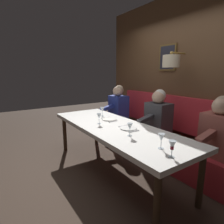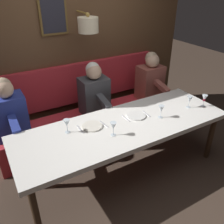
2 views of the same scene
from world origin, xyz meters
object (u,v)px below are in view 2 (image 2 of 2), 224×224
at_px(diner_middle, 9,111).
at_px(wine_glass_4, 190,99).
at_px(diner_nearest, 150,78).
at_px(wine_glass_1, 113,126).
at_px(wine_glass_2, 204,98).
at_px(diner_near, 94,91).
at_px(wine_glass_3, 67,123).
at_px(wine_glass_0, 161,109).
at_px(dining_table, 124,129).

relative_size(diner_middle, wine_glass_4, 4.82).
xyz_separation_m(diner_nearest, wine_glass_1, (-1.01, 1.30, 0.04)).
distance_m(wine_glass_1, wine_glass_2, 1.39).
bearing_deg(wine_glass_4, wine_glass_2, -110.70).
bearing_deg(diner_near, diner_nearest, -90.00).
distance_m(diner_middle, wine_glass_4, 2.32).
relative_size(wine_glass_1, wine_glass_3, 1.00).
relative_size(wine_glass_0, wine_glass_4, 1.00).
height_order(wine_glass_2, wine_glass_3, same).
height_order(diner_middle, wine_glass_4, diner_middle).
bearing_deg(diner_near, wine_glass_4, -135.84).
distance_m(dining_table, diner_nearest, 1.40).
bearing_deg(diner_middle, wine_glass_1, -138.00).
distance_m(diner_near, wine_glass_2, 1.53).
height_order(wine_glass_0, wine_glass_4, same).
bearing_deg(dining_table, wine_glass_1, 119.98).
bearing_deg(wine_glass_3, wine_glass_1, -126.26).
height_order(wine_glass_0, wine_glass_3, same).
xyz_separation_m(wine_glass_2, wine_glass_3, (0.32, 1.81, 0.00)).
distance_m(diner_near, wine_glass_0, 1.07).
bearing_deg(wine_glass_4, wine_glass_1, 92.67).
height_order(diner_nearest, wine_glass_1, diner_nearest).
bearing_deg(diner_middle, wine_glass_0, -121.11).
relative_size(diner_near, wine_glass_0, 4.82).
relative_size(diner_nearest, wine_glass_1, 4.82).
xyz_separation_m(dining_table, wine_glass_1, (-0.13, 0.23, 0.18)).
bearing_deg(wine_glass_0, wine_glass_1, 93.13).
bearing_deg(wine_glass_1, diner_nearest, -52.11).
bearing_deg(diner_near, wine_glass_0, -156.03).
distance_m(diner_nearest, wine_glass_3, 1.86).
bearing_deg(wine_glass_2, wine_glass_4, 69.30).
relative_size(diner_nearest, wine_glass_2, 4.82).
xyz_separation_m(diner_middle, wine_glass_4, (-0.96, -2.11, 0.04)).
xyz_separation_m(dining_table, wine_glass_3, (0.18, 0.64, 0.18)).
bearing_deg(dining_table, diner_middle, 52.18).
distance_m(diner_near, diner_middle, 1.18).
relative_size(wine_glass_2, wine_glass_4, 1.00).
xyz_separation_m(dining_table, diner_near, (0.88, -0.04, 0.14)).
bearing_deg(diner_nearest, wine_glass_2, -174.77).
height_order(diner_nearest, wine_glass_4, diner_nearest).
xyz_separation_m(wine_glass_1, wine_glass_3, (0.31, 0.42, 0.00)).
height_order(diner_nearest, diner_middle, same).
bearing_deg(wine_glass_1, wine_glass_3, 53.74).
xyz_separation_m(diner_near, wine_glass_2, (-1.03, -1.13, 0.04)).
xyz_separation_m(diner_near, wine_glass_0, (-0.97, -0.43, 0.04)).
bearing_deg(wine_glass_2, diner_nearest, 5.23).
bearing_deg(wine_glass_1, wine_glass_0, -86.87).
bearing_deg(wine_glass_0, diner_middle, 58.89).
relative_size(diner_middle, wine_glass_0, 4.82).
height_order(dining_table, wine_glass_4, wine_glass_4).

